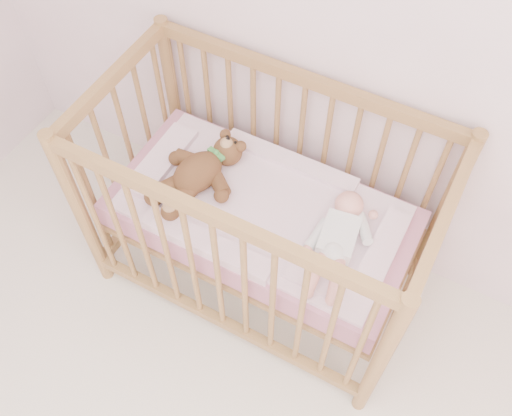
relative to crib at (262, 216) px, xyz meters
The scene contains 6 objects.
wall_back 1.02m from the crib, 44.80° to the left, with size 4.00×0.02×2.70m, color white.
crib is the anchor object (origin of this frame).
mattress 0.01m from the crib, ahead, with size 1.22×0.62×0.13m, color #CA7D9A.
blanket 0.06m from the crib, ahead, with size 1.10×0.58×0.06m, color #F8ABC9, non-canonical shape.
baby 0.36m from the crib, ahead, with size 0.24×0.51×0.12m, color white, non-canonical shape.
teddy_bear 0.32m from the crib, behind, with size 0.35×0.49×0.14m, color brown, non-canonical shape.
Camera 1 is at (0.19, 0.44, 2.44)m, focal length 40.00 mm.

